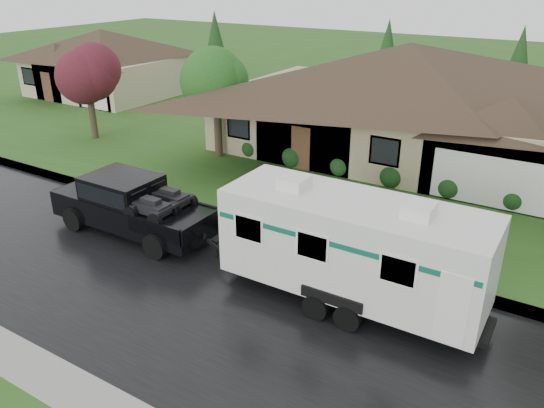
{
  "coord_description": "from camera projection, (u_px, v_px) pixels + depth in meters",
  "views": [
    {
      "loc": [
        10.21,
        -12.29,
        9.02
      ],
      "look_at": [
        1.44,
        2.0,
        1.56
      ],
      "focal_mm": 35.0,
      "sensor_mm": 36.0,
      "label": 1
    }
  ],
  "objects": [
    {
      "name": "ground",
      "position": [
        206.0,
        257.0,
        18.12
      ],
      "size": [
        140.0,
        140.0,
        0.0
      ],
      "primitive_type": "plane",
      "color": "#2B5219",
      "rests_on": "ground"
    },
    {
      "name": "road",
      "position": [
        166.0,
        284.0,
        16.56
      ],
      "size": [
        140.0,
        8.0,
        0.01
      ],
      "primitive_type": "cube",
      "color": "black",
      "rests_on": "ground"
    },
    {
      "name": "curb",
      "position": [
        243.0,
        230.0,
        19.84
      ],
      "size": [
        140.0,
        0.5,
        0.15
      ],
      "primitive_type": "cube",
      "color": "gray",
      "rests_on": "ground"
    },
    {
      "name": "lawn",
      "position": [
        371.0,
        143.0,
        29.77
      ],
      "size": [
        140.0,
        26.0,
        0.15
      ],
      "primitive_type": "cube",
      "color": "#2B5219",
      "rests_on": "ground"
    },
    {
      "name": "house_main",
      "position": [
        411.0,
        88.0,
        26.34
      ],
      "size": [
        19.44,
        10.8,
        6.9
      ],
      "color": "tan",
      "rests_on": "lawn"
    },
    {
      "name": "house_far",
      "position": [
        104.0,
        57.0,
        39.66
      ],
      "size": [
        10.8,
        8.64,
        5.8
      ],
      "color": "#BFB28E",
      "rests_on": "lawn"
    },
    {
      "name": "tree_left_green",
      "position": [
        216.0,
        79.0,
        25.9
      ],
      "size": [
        3.44,
        3.44,
        5.7
      ],
      "color": "#382B1E",
      "rests_on": "lawn"
    },
    {
      "name": "tree_red",
      "position": [
        87.0,
        75.0,
        28.94
      ],
      "size": [
        3.12,
        3.12,
        5.17
      ],
      "color": "#382B1E",
      "rests_on": "lawn"
    },
    {
      "name": "shrub_row",
      "position": [
        366.0,
        169.0,
        24.14
      ],
      "size": [
        13.6,
        1.0,
        1.0
      ],
      "color": "#143814",
      "rests_on": "lawn"
    },
    {
      "name": "pickup_truck",
      "position": [
        130.0,
        203.0,
        19.45
      ],
      "size": [
        6.44,
        2.45,
        2.15
      ],
      "color": "black",
      "rests_on": "ground"
    },
    {
      "name": "travel_trailer",
      "position": [
        353.0,
        245.0,
        14.94
      ],
      "size": [
        7.95,
        2.79,
        3.56
      ],
      "color": "silver",
      "rests_on": "ground"
    }
  ]
}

